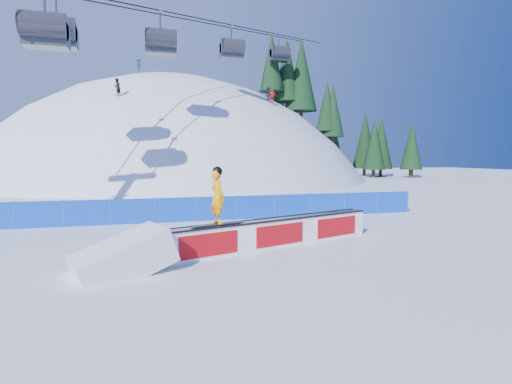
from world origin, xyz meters
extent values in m
plane|color=white|center=(0.00, 0.00, 0.00)|extent=(160.00, 160.00, 0.00)
sphere|color=white|center=(0.00, 42.00, -18.00)|extent=(64.00, 64.00, 64.00)
cylinder|color=#352415|center=(13.49, 37.30, 11.23)|extent=(0.50, 0.50, 1.40)
cone|color=black|center=(13.49, 37.30, 16.00)|extent=(3.67, 3.67, 8.34)
cylinder|color=#352415|center=(15.47, 38.62, 10.41)|extent=(0.50, 0.50, 1.40)
cone|color=black|center=(15.47, 38.62, 14.32)|extent=(2.92, 2.92, 6.64)
cylinder|color=#352415|center=(18.11, 44.31, 8.88)|extent=(0.50, 0.50, 1.40)
cone|color=black|center=(18.11, 44.31, 12.63)|extent=(2.77, 2.77, 6.29)
cylinder|color=#352415|center=(19.98, 42.79, 7.58)|extent=(0.50, 0.50, 1.40)
cone|color=black|center=(19.98, 42.79, 11.65)|extent=(3.05, 3.05, 6.93)
cylinder|color=#352415|center=(20.76, 42.80, 6.94)|extent=(0.50, 0.50, 1.40)
cone|color=black|center=(20.76, 42.80, 11.54)|extent=(3.52, 3.52, 8.00)
cylinder|color=#352415|center=(21.85, 38.24, 5.68)|extent=(0.50, 0.50, 1.40)
cone|color=black|center=(21.85, 38.24, 9.45)|extent=(2.80, 2.80, 6.36)
cylinder|color=#352415|center=(22.97, 45.28, 4.64)|extent=(0.50, 0.50, 1.40)
cone|color=black|center=(22.97, 45.28, 10.14)|extent=(4.31, 4.31, 9.79)
cylinder|color=#352415|center=(24.75, 45.37, 2.61)|extent=(0.50, 0.50, 1.40)
cone|color=black|center=(24.75, 45.37, 6.67)|extent=(3.05, 3.05, 6.92)
cylinder|color=#352415|center=(26.17, 39.87, 0.90)|extent=(0.50, 0.50, 1.40)
cone|color=black|center=(26.17, 39.87, 4.82)|extent=(2.93, 2.93, 6.65)
cylinder|color=#352415|center=(30.76, 44.62, 0.60)|extent=(0.50, 0.50, 1.40)
cone|color=black|center=(30.76, 44.62, 4.64)|extent=(3.03, 3.03, 6.88)
cylinder|color=#352415|center=(30.57, 45.12, 0.60)|extent=(0.50, 0.50, 1.40)
cone|color=black|center=(30.57, 45.12, 5.51)|extent=(3.80, 3.80, 8.63)
cylinder|color=#352415|center=(33.20, 43.25, 0.60)|extent=(0.50, 0.50, 1.40)
cone|color=black|center=(33.20, 43.25, 4.38)|extent=(2.80, 2.80, 6.36)
cylinder|color=#352415|center=(33.60, 40.78, 0.60)|extent=(0.50, 0.50, 1.40)
cone|color=black|center=(33.60, 40.78, 5.29)|extent=(3.60, 3.60, 8.17)
cylinder|color=#352415|center=(36.08, 41.55, 0.60)|extent=(0.50, 0.50, 1.40)
cone|color=black|center=(36.08, 41.55, 5.62)|extent=(3.89, 3.89, 8.83)
cube|color=#0B40C6|center=(0.00, 4.50, 0.60)|extent=(22.00, 0.03, 1.20)
cylinder|color=#444F7B|center=(-9.00, 4.50, 0.65)|extent=(0.05, 0.05, 1.30)
cylinder|color=#444F7B|center=(-7.00, 4.50, 0.65)|extent=(0.05, 0.05, 1.30)
cylinder|color=#444F7B|center=(-5.00, 4.50, 0.65)|extent=(0.05, 0.05, 1.30)
cylinder|color=#444F7B|center=(-3.00, 4.50, 0.65)|extent=(0.05, 0.05, 1.30)
cylinder|color=#444F7B|center=(-1.00, 4.50, 0.65)|extent=(0.05, 0.05, 1.30)
cylinder|color=#444F7B|center=(1.00, 4.50, 0.65)|extent=(0.05, 0.05, 1.30)
cylinder|color=#444F7B|center=(3.00, 4.50, 0.65)|extent=(0.05, 0.05, 1.30)
cylinder|color=#444F7B|center=(5.00, 4.50, 0.65)|extent=(0.05, 0.05, 1.30)
cylinder|color=#444F7B|center=(7.00, 4.50, 0.65)|extent=(0.05, 0.05, 1.30)
cylinder|color=#444F7B|center=(9.00, 4.50, 0.65)|extent=(0.05, 0.05, 1.30)
cylinder|color=#444F7B|center=(11.00, 4.50, 0.65)|extent=(0.05, 0.05, 1.30)
cylinder|color=#282830|center=(-8.75, 10.55, 10.52)|extent=(2.40, 1.50, 1.50)
cylinder|color=#282830|center=(-2.00, 17.93, 12.36)|extent=(2.40, 1.50, 1.50)
cylinder|color=#282830|center=(5.50, 26.13, 14.40)|extent=(2.40, 1.50, 1.50)
cylinder|color=#282830|center=(13.75, 35.15, 16.64)|extent=(2.40, 1.50, 1.50)
cube|color=white|center=(0.96, -1.83, 0.48)|extent=(8.21, 3.28, 0.96)
cube|color=#9395A1|center=(0.96, -1.83, 0.98)|extent=(8.14, 3.28, 0.04)
cube|color=black|center=(1.05, -2.09, 0.99)|extent=(8.05, 2.81, 0.06)
cube|color=black|center=(0.86, -1.56, 0.99)|extent=(8.05, 2.81, 0.06)
cube|color=red|center=(1.05, -2.09, 0.48)|extent=(7.65, 2.66, 0.72)
cube|color=red|center=(0.86, -1.57, 0.48)|extent=(7.65, 2.66, 0.72)
cube|color=black|center=(-1.23, -2.58, 1.04)|extent=(1.78, 0.88, 0.03)
imported|color=#FF9707|center=(-1.23, -2.58, 1.91)|extent=(0.60, 0.73, 1.71)
sphere|color=black|center=(-1.23, -2.58, 2.71)|extent=(0.32, 0.32, 0.32)
imported|color=black|center=(-5.83, 25.69, 9.73)|extent=(0.96, 1.01, 1.65)
imported|color=red|center=(10.68, 28.88, 9.99)|extent=(1.03, 0.59, 1.65)
imported|color=navy|center=(-3.87, 34.64, 13.73)|extent=(1.22, 0.98, 1.65)
imported|color=#242424|center=(10.55, 29.83, 10.47)|extent=(0.77, 0.94, 1.65)
camera|label=1|loc=(-3.41, -14.98, 3.19)|focal=28.00mm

